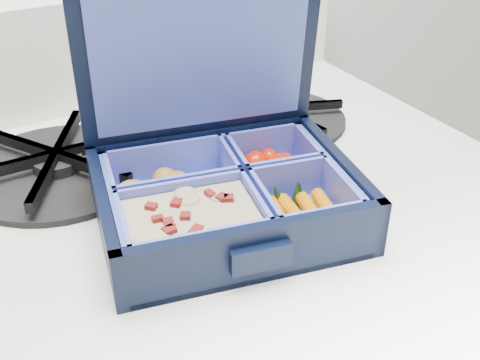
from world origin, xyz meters
TOP-DOWN VIEW (x-y plane):
  - bento_box at (0.38, 1.65)m, footprint 0.24×0.20m
  - burner_grate at (0.51, 1.80)m, footprint 0.21×0.21m
  - burner_grate_rear at (0.27, 1.81)m, footprint 0.19×0.19m
  - fork at (0.45, 1.78)m, footprint 0.14×0.17m

SIDE VIEW (x-z plane):
  - fork at x=0.45m, z-range 0.81..0.82m
  - burner_grate_rear at x=0.27m, z-range 0.81..0.84m
  - burner_grate at x=0.51m, z-range 0.81..0.84m
  - bento_box at x=0.38m, z-range 0.81..0.86m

